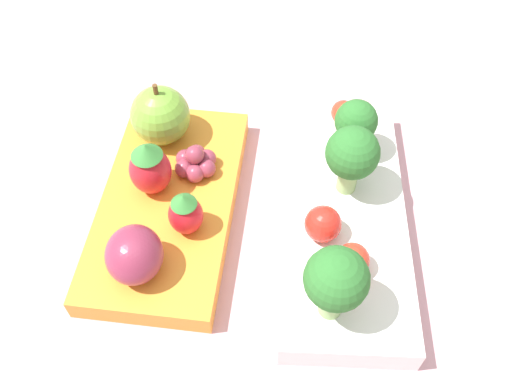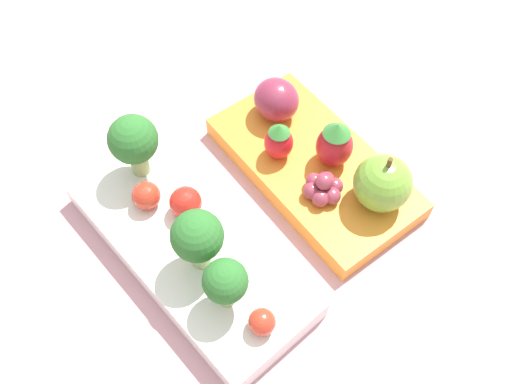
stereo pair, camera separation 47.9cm
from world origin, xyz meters
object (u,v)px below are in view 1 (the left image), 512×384
bento_box_fruit (171,205)px  broccoli_floret_0 (355,155)px  broccoli_floret_1 (339,281)px  apple (162,115)px  cherry_tomato_0 (325,224)px  strawberry_0 (188,213)px  grape_cluster (198,162)px  bento_box_savoury (343,214)px  plum (137,255)px  strawberry_1 (152,168)px  broccoli_floret_2 (358,123)px  cherry_tomato_1 (355,260)px  cherry_tomato_2 (345,112)px

bento_box_fruit → broccoli_floret_0: broccoli_floret_0 is taller
broccoli_floret_1 → apple: 0.21m
bento_box_fruit → apple: size_ratio=3.61×
apple → cherry_tomato_0: bearing=51.1°
strawberry_0 → grape_cluster: 0.06m
bento_box_savoury → plum: (0.05, -0.15, 0.03)m
bento_box_fruit → strawberry_1: 0.04m
bento_box_fruit → grape_cluster: grape_cluster is taller
cherry_tomato_0 → bento_box_fruit: bearing=-107.2°
broccoli_floret_2 → cherry_tomato_1: broccoli_floret_2 is taller
bento_box_savoury → bento_box_fruit: size_ratio=1.12×
bento_box_savoury → broccoli_floret_0: bearing=167.6°
bento_box_savoury → grape_cluster: (-0.04, -0.11, 0.02)m
grape_cluster → broccoli_floret_0: bearing=79.6°
broccoli_floret_1 → strawberry_1: 0.17m
bento_box_savoury → cherry_tomato_2: 0.09m
broccoli_floret_2 → strawberry_0: bearing=-60.5°
cherry_tomato_1 → plum: bearing=-90.8°
bento_box_savoury → cherry_tomato_1: cherry_tomato_1 is taller
cherry_tomato_2 → grape_cluster: (0.05, -0.12, -0.01)m
broccoli_floret_2 → strawberry_0: size_ratio=1.30×
broccoli_floret_0 → apple: broccoli_floret_0 is taller
broccoli_floret_2 → strawberry_1: broccoli_floret_2 is taller
broccoli_floret_2 → apple: bearing=-97.4°
broccoli_floret_2 → bento_box_fruit: bearing=-72.9°
strawberry_0 → plum: 0.05m
strawberry_0 → plum: same height
broccoli_floret_0 → strawberry_0: 0.13m
apple → strawberry_0: (0.09, 0.03, -0.01)m
broccoli_floret_0 → cherry_tomato_1: broccoli_floret_0 is taller
broccoli_floret_1 → cherry_tomato_1: size_ratio=2.65×
broccoli_floret_1 → plum: bearing=-104.1°
plum → cherry_tomato_2: bearing=132.0°
strawberry_1 → broccoli_floret_1: bearing=50.5°
strawberry_0 → strawberry_1: size_ratio=0.80×
strawberry_1 → broccoli_floret_2: bearing=102.3°
cherry_tomato_0 → strawberry_1: bearing=-110.1°
cherry_tomato_2 → cherry_tomato_0: bearing=-12.4°
bento_box_fruit → grape_cluster: size_ratio=5.82×
bento_box_fruit → broccoli_floret_2: bearing=107.1°
broccoli_floret_1 → strawberry_0: size_ratio=1.61×
strawberry_1 → cherry_tomato_0: bearing=69.9°
cherry_tomato_0 → broccoli_floret_0: bearing=153.1°
bento_box_savoury → cherry_tomato_1: bearing=0.4°
cherry_tomato_1 → strawberry_0: strawberry_0 is taller
strawberry_0 → bento_box_fruit: bearing=-146.2°
apple → strawberry_1: size_ratio=1.16×
bento_box_savoury → grape_cluster: size_ratio=6.51×
cherry_tomato_0 → strawberry_0: size_ratio=0.68×
plum → cherry_tomato_0: bearing=101.4°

